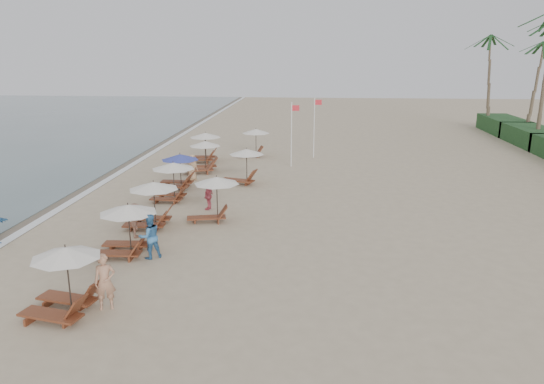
# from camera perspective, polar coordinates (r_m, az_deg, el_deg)

# --- Properties ---
(ground) EXTENTS (160.00, 160.00, 0.00)m
(ground) POSITION_cam_1_polar(r_m,az_deg,el_deg) (20.93, -2.19, -7.76)
(ground) COLOR tan
(ground) RESTS_ON ground
(wet_sand_band) EXTENTS (3.20, 140.00, 0.01)m
(wet_sand_band) POSITION_cam_1_polar(r_m,az_deg,el_deg) (33.72, -21.60, 0.04)
(wet_sand_band) COLOR #6B5E4C
(wet_sand_band) RESTS_ON ground
(foam_line) EXTENTS (0.50, 140.00, 0.02)m
(foam_line) POSITION_cam_1_polar(r_m,az_deg,el_deg) (33.16, -19.58, 0.00)
(foam_line) COLOR white
(foam_line) RESTS_ON ground
(lounger_station_0) EXTENTS (2.61, 2.25, 2.29)m
(lounger_station_0) POSITION_cam_1_polar(r_m,az_deg,el_deg) (17.90, -22.10, -9.22)
(lounger_station_0) COLOR brown
(lounger_station_0) RESTS_ON ground
(lounger_station_1) EXTENTS (2.63, 2.36, 2.15)m
(lounger_station_1) POSITION_cam_1_polar(r_m,az_deg,el_deg) (22.20, -15.89, -3.90)
(lounger_station_1) COLOR brown
(lounger_station_1) RESTS_ON ground
(lounger_station_2) EXTENTS (2.64, 2.35, 2.22)m
(lounger_station_2) POSITION_cam_1_polar(r_m,az_deg,el_deg) (25.42, -13.22, -1.28)
(lounger_station_2) COLOR brown
(lounger_station_2) RESTS_ON ground
(lounger_station_3) EXTENTS (2.52, 2.40, 2.20)m
(lounger_station_3) POSITION_cam_1_polar(r_m,az_deg,el_deg) (29.68, -11.04, 1.36)
(lounger_station_3) COLOR brown
(lounger_station_3) RESTS_ON ground
(lounger_station_4) EXTENTS (2.65, 2.29, 2.14)m
(lounger_station_4) POSITION_cam_1_polar(r_m,az_deg,el_deg) (32.47, -10.41, 2.22)
(lounger_station_4) COLOR brown
(lounger_station_4) RESTS_ON ground
(lounger_station_5) EXTENTS (2.72, 2.53, 2.20)m
(lounger_station_5) POSITION_cam_1_polar(r_m,az_deg,el_deg) (36.70, -7.74, 3.72)
(lounger_station_5) COLOR brown
(lounger_station_5) RESTS_ON ground
(lounger_station_6) EXTENTS (2.75, 2.39, 2.23)m
(lounger_station_6) POSITION_cam_1_polar(r_m,az_deg,el_deg) (40.29, -7.62, 4.87)
(lounger_station_6) COLOR brown
(lounger_station_6) RESTS_ON ground
(inland_station_0) EXTENTS (2.67, 2.24, 2.22)m
(inland_station_0) POSITION_cam_1_polar(r_m,az_deg,el_deg) (25.68, -6.54, -0.20)
(inland_station_0) COLOR brown
(inland_station_0) RESTS_ON ground
(inland_station_1) EXTENTS (2.88, 2.25, 2.22)m
(inland_station_1) POSITION_cam_1_polar(r_m,az_deg,el_deg) (33.01, -3.30, 3.07)
(inland_station_1) COLOR brown
(inland_station_1) RESTS_ON ground
(inland_station_2) EXTENTS (2.75, 2.24, 2.22)m
(inland_station_2) POSITION_cam_1_polar(r_m,az_deg,el_deg) (41.86, -2.10, 5.72)
(inland_station_2) COLOR brown
(inland_station_2) RESTS_ON ground
(beachgoer_near) EXTENTS (0.80, 0.67, 1.88)m
(beachgoer_near) POSITION_cam_1_polar(r_m,az_deg,el_deg) (17.88, -17.84, -9.34)
(beachgoer_near) COLOR tan
(beachgoer_near) RESTS_ON ground
(beachgoer_mid_a) EXTENTS (1.14, 1.10, 1.86)m
(beachgoer_mid_a) POSITION_cam_1_polar(r_m,az_deg,el_deg) (21.63, -13.26, -4.76)
(beachgoer_mid_a) COLOR teal
(beachgoer_mid_a) RESTS_ON ground
(beachgoer_mid_b) EXTENTS (0.91, 1.17, 1.59)m
(beachgoer_mid_b) POSITION_cam_1_polar(r_m,az_deg,el_deg) (24.21, -14.74, -3.05)
(beachgoer_mid_b) COLOR brown
(beachgoer_mid_b) RESTS_ON ground
(beachgoer_far_a) EXTENTS (0.58, 0.95, 1.52)m
(beachgoer_far_a) POSITION_cam_1_polar(r_m,az_deg,el_deg) (27.80, -6.96, -0.41)
(beachgoer_far_a) COLOR #C54E5E
(beachgoer_far_a) RESTS_ON ground
(beachgoer_far_b) EXTENTS (0.92, 1.00, 1.71)m
(beachgoer_far_b) POSITION_cam_1_polar(r_m,az_deg,el_deg) (34.38, -8.73, 2.67)
(beachgoer_far_b) COLOR tan
(beachgoer_far_b) RESTS_ON ground
(flag_pole_near) EXTENTS (0.60, 0.08, 4.68)m
(flag_pole_near) POSITION_cam_1_polar(r_m,az_deg,el_deg) (37.94, 2.20, 6.64)
(flag_pole_near) COLOR silver
(flag_pole_near) RESTS_ON ground
(flag_pole_far) EXTENTS (0.60, 0.08, 4.78)m
(flag_pole_far) POSITION_cam_1_polar(r_m,az_deg,el_deg) (41.45, 4.69, 7.38)
(flag_pole_far) COLOR silver
(flag_pole_far) RESTS_ON ground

